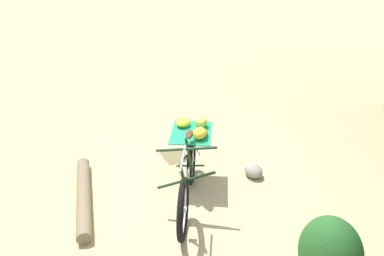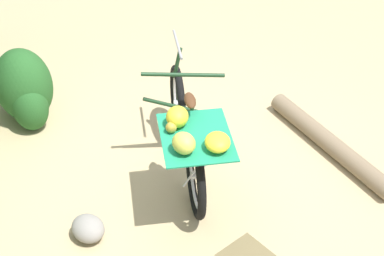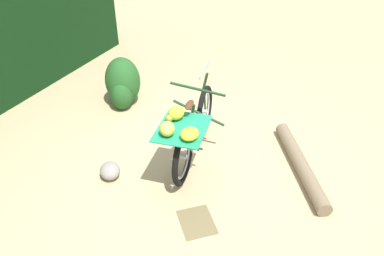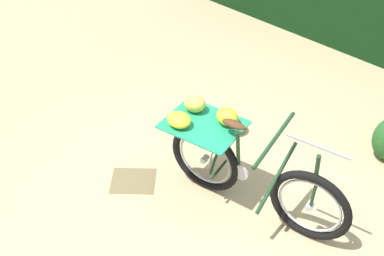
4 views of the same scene
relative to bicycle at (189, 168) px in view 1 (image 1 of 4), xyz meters
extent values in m
plane|color=tan|center=(-0.01, -0.12, -0.48)|extent=(60.00, 60.00, 0.00)
torus|color=black|center=(-0.55, 0.35, -0.12)|extent=(0.66, 0.45, 0.73)
torus|color=#B7B7BC|center=(-0.55, 0.35, -0.12)|extent=(0.49, 0.32, 0.57)
cylinder|color=#B7B7BC|center=(-0.55, 0.35, -0.12)|extent=(0.09, 0.10, 0.06)
torus|color=black|center=(0.34, -0.21, -0.12)|extent=(0.66, 0.45, 0.73)
torus|color=#B7B7BC|center=(0.34, -0.21, -0.12)|extent=(0.49, 0.32, 0.57)
cylinder|color=#B7B7BC|center=(0.34, -0.21, -0.12)|extent=(0.09, 0.10, 0.06)
cylinder|color=#19381E|center=(-0.27, 0.18, 0.05)|extent=(0.40, 0.61, 0.30)
cylinder|color=#19381E|center=(-0.21, 0.14, 0.44)|extent=(0.41, 0.62, 0.11)
cylinder|color=#19381E|center=(0.05, -0.03, 0.16)|extent=(0.09, 0.11, 0.49)
cylinder|color=#19381E|center=(0.18, -0.11, -0.10)|extent=(0.22, 0.34, 0.05)
cylinder|color=#19381E|center=(0.21, -0.13, 0.11)|extent=(0.19, 0.28, 0.47)
cylinder|color=#19381E|center=(-0.56, 0.36, 0.03)|extent=(0.05, 0.06, 0.30)
cylinder|color=#19381E|center=(-0.54, 0.35, 0.33)|extent=(0.08, 0.10, 0.30)
cylinder|color=gray|center=(-0.52, 0.33, 0.54)|extent=(0.45, 0.30, 0.02)
ellipsoid|color=#4C2D19|center=(0.10, -0.06, 0.43)|extent=(0.23, 0.19, 0.06)
cylinder|color=#B7B7BC|center=(0.02, 0.00, -0.09)|extent=(0.15, 0.10, 0.16)
cylinder|color=#B7B7BC|center=(0.26, -0.16, 0.07)|extent=(0.12, 0.18, 0.39)
cylinder|color=#B7B7BC|center=(0.44, -0.27, 0.07)|extent=(0.14, 0.22, 0.39)
cube|color=brown|center=(0.36, -0.22, 0.28)|extent=(0.74, 0.69, 0.02)
cube|color=#1E8C60|center=(0.36, -0.22, 0.29)|extent=(0.86, 0.82, 0.01)
ellipsoid|color=yellow|center=(0.57, -0.19, 0.36)|extent=(0.30, 0.29, 0.12)
ellipsoid|color=#CCC64C|center=(0.44, -0.41, 0.38)|extent=(0.23, 0.20, 0.16)
ellipsoid|color=yellow|center=(0.15, -0.23, 0.38)|extent=(0.27, 0.27, 0.16)
sphere|color=#B29333|center=(0.19, -0.33, 0.34)|extent=(0.09, 0.09, 0.09)
cylinder|color=#7F6B51|center=(0.59, 1.26, -0.39)|extent=(1.62, 0.48, 0.18)
ellipsoid|color=#235623|center=(-1.77, -0.62, -0.10)|extent=(0.62, 0.55, 0.77)
ellipsoid|color=#235623|center=(-1.58, -0.68, -0.23)|extent=(0.39, 0.35, 0.50)
ellipsoid|color=gray|center=(0.03, -1.06, -0.39)|extent=(0.30, 0.25, 0.18)
cube|color=olive|center=(1.05, -0.26, -0.48)|extent=(0.44, 0.36, 0.01)
camera|label=1|loc=(-3.30, 1.63, 2.49)|focal=32.35mm
camera|label=2|loc=(3.01, -2.55, 3.02)|focal=54.63mm
camera|label=3|loc=(3.76, -1.12, 2.69)|focal=35.58mm
camera|label=4|loc=(0.37, 3.06, 2.94)|focal=44.41mm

